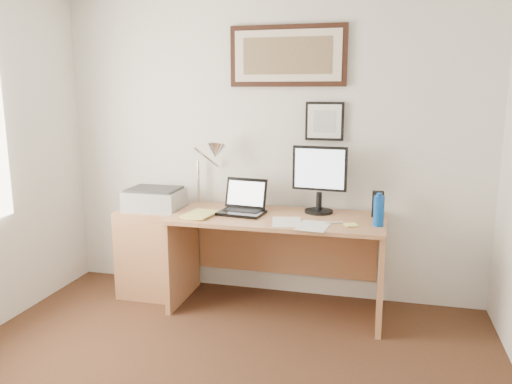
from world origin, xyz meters
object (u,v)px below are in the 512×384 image
(book, at_px, (188,213))
(laptop, at_px, (243,206))
(lcd_monitor, at_px, (319,176))
(printer, at_px, (155,199))
(side_cabinet, at_px, (153,252))
(water_bottle, at_px, (379,211))
(desk, at_px, (279,243))

(book, height_order, laptop, laptop)
(lcd_monitor, relative_size, printer, 1.18)
(side_cabinet, relative_size, water_bottle, 3.38)
(desk, bearing_deg, lcd_monitor, 18.47)
(side_cabinet, bearing_deg, water_bottle, -4.79)
(book, xyz_separation_m, lcd_monitor, (0.96, 0.30, 0.28))
(side_cabinet, bearing_deg, desk, 1.89)
(water_bottle, height_order, lcd_monitor, lcd_monitor)
(side_cabinet, xyz_separation_m, laptop, (0.79, -0.01, 0.44))
(side_cabinet, height_order, lcd_monitor, lcd_monitor)
(book, bearing_deg, laptop, 22.22)
(water_bottle, height_order, printer, water_bottle)
(laptop, relative_size, lcd_monitor, 0.71)
(desk, bearing_deg, side_cabinet, -178.11)
(water_bottle, distance_m, lcd_monitor, 0.57)
(lcd_monitor, bearing_deg, water_bottle, -32.03)
(book, bearing_deg, printer, 154.26)
(side_cabinet, height_order, laptop, laptop)
(water_bottle, height_order, book, water_bottle)
(side_cabinet, xyz_separation_m, water_bottle, (1.81, -0.15, 0.49))
(water_bottle, xyz_separation_m, book, (-1.42, -0.02, -0.10))
(side_cabinet, height_order, water_bottle, water_bottle)
(desk, bearing_deg, laptop, -170.94)
(water_bottle, relative_size, laptop, 0.59)
(laptop, bearing_deg, desk, 9.06)
(laptop, distance_m, printer, 0.75)
(side_cabinet, distance_m, lcd_monitor, 1.52)
(side_cabinet, distance_m, water_bottle, 1.89)
(water_bottle, bearing_deg, book, -179.29)
(side_cabinet, relative_size, printer, 1.66)
(laptop, bearing_deg, book, -157.78)
(water_bottle, xyz_separation_m, desk, (-0.74, 0.19, -0.34))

